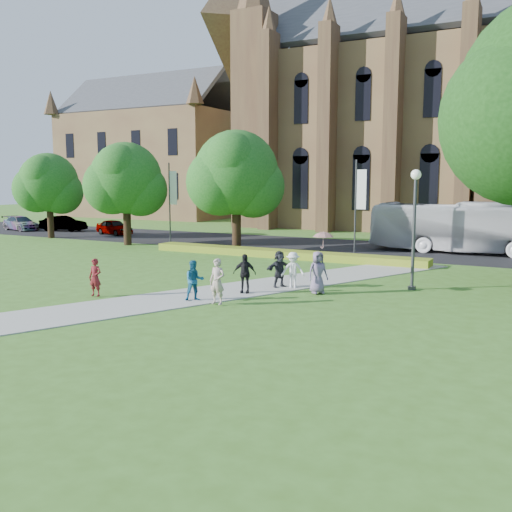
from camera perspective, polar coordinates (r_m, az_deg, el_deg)
The scene contains 23 objects.
ground at distance 23.13m, azimuth -6.98°, elevation -4.41°, with size 160.00×160.00×0.00m, color #406C20.
road at distance 40.94m, azimuth 9.24°, elevation 0.84°, with size 160.00×10.00×0.02m, color black.
footpath at distance 23.94m, azimuth -5.61°, elevation -3.93°, with size 3.20×30.00×0.04m, color #B2B2A8.
flower_hedge at distance 35.38m, azimuth 2.62°, elevation 0.22°, with size 18.00×1.40×0.45m, color #A8B424.
building_west at distance 76.75m, azimuth -10.04°, elevation 10.86°, with size 22.00×14.00×18.30m.
streetlamp at distance 25.66m, azimuth 15.57°, elevation 3.99°, with size 0.44×0.44×5.24m.
street_tree_0 at distance 42.91m, azimuth -12.89°, elevation 7.57°, with size 5.20×5.20×7.50m.
street_tree_1 at distance 38.09m, azimuth -1.98°, elevation 8.29°, with size 5.60×5.60×8.05m.
street_tree_2 at distance 49.92m, azimuth -20.02°, elevation 6.89°, with size 4.80×4.80×6.95m.
banner_pole_0 at distance 35.46m, azimuth 10.10°, elevation 5.26°, with size 0.70×0.10×6.00m.
banner_pole_1 at distance 41.93m, azimuth -8.51°, elevation 5.65°, with size 0.70×0.10×6.00m.
tour_coach at distance 39.63m, azimuth 20.12°, elevation 2.69°, with size 2.80×11.99×3.34m, color silver.
car_0 at distance 51.18m, azimuth -13.98°, elevation 2.83°, with size 1.56×3.88×1.32m, color gray.
car_1 at distance 56.01m, azimuth -18.71°, elevation 3.09°, with size 1.49×4.26×1.41m, color gray.
car_2 at distance 58.46m, azimuth -22.46°, elevation 3.05°, with size 1.84×4.53×1.31m, color gray.
pedestrian_0 at distance 24.34m, azimuth -15.78°, elevation -2.07°, with size 0.57×0.37×1.56m, color maroon.
pedestrian_1 at distance 22.71m, azimuth -6.19°, elevation -2.45°, with size 0.78×0.61×1.61m, color #19587E.
pedestrian_2 at distance 25.28m, azimuth 3.72°, elevation -1.40°, with size 1.03×0.59×1.59m, color white.
pedestrian_3 at distance 24.09m, azimuth -1.16°, elevation -1.75°, with size 0.98×0.41×1.66m, color black.
pedestrian_4 at distance 24.17m, azimuth 6.20°, elevation -1.63°, with size 0.87×0.57×1.78m, color slate.
pedestrian_5 at distance 25.42m, azimuth 2.37°, elevation -1.30°, with size 1.52×0.48×1.63m, color #222329.
pedestrian_6 at distance 21.94m, azimuth -3.89°, elevation -2.56°, with size 0.65×0.42×1.78m, color #AC958F.
parasol at distance 24.02m, azimuth 6.73°, elevation 1.33°, with size 0.83×0.83×0.73m, color #D999B4.
Camera 1 is at (13.00, -18.52, 4.83)m, focal length 40.00 mm.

